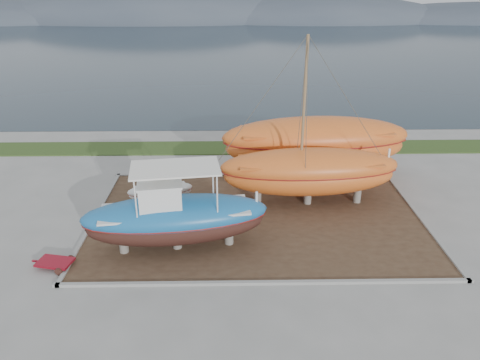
{
  "coord_description": "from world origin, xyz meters",
  "views": [
    {
      "loc": [
        -1.4,
        -19.11,
        12.59
      ],
      "look_at": [
        -0.98,
        4.0,
        2.36
      ],
      "focal_mm": 35.0,
      "sensor_mm": 36.0,
      "label": 1
    }
  ],
  "objects_px": {
    "blue_caique": "(175,209)",
    "white_dinghy": "(161,194)",
    "orange_bare_hull": "(315,149)",
    "red_trailer": "(55,264)",
    "orange_sailboat": "(312,125)"
  },
  "relations": [
    {
      "from": "white_dinghy",
      "to": "orange_bare_hull",
      "type": "relative_size",
      "value": 0.31
    },
    {
      "from": "blue_caique",
      "to": "orange_sailboat",
      "type": "bearing_deg",
      "value": 25.89
    },
    {
      "from": "orange_bare_hull",
      "to": "red_trailer",
      "type": "xyz_separation_m",
      "value": [
        -13.75,
        -10.23,
        -1.9
      ]
    },
    {
      "from": "white_dinghy",
      "to": "orange_bare_hull",
      "type": "height_order",
      "value": "orange_bare_hull"
    },
    {
      "from": "blue_caique",
      "to": "white_dinghy",
      "type": "relative_size",
      "value": 2.35
    },
    {
      "from": "white_dinghy",
      "to": "red_trailer",
      "type": "bearing_deg",
      "value": -134.82
    },
    {
      "from": "blue_caique",
      "to": "white_dinghy",
      "type": "bearing_deg",
      "value": 98.88
    },
    {
      "from": "orange_bare_hull",
      "to": "red_trailer",
      "type": "relative_size",
      "value": 5.15
    },
    {
      "from": "white_dinghy",
      "to": "red_trailer",
      "type": "height_order",
      "value": "white_dinghy"
    },
    {
      "from": "blue_caique",
      "to": "white_dinghy",
      "type": "distance_m",
      "value": 5.52
    },
    {
      "from": "white_dinghy",
      "to": "orange_sailboat",
      "type": "xyz_separation_m",
      "value": [
        8.73,
        -0.27,
        4.26
      ]
    },
    {
      "from": "blue_caique",
      "to": "orange_sailboat",
      "type": "relative_size",
      "value": 0.87
    },
    {
      "from": "white_dinghy",
      "to": "orange_bare_hull",
      "type": "xyz_separation_m",
      "value": [
        9.71,
        3.64,
        1.43
      ]
    },
    {
      "from": "white_dinghy",
      "to": "orange_sailboat",
      "type": "relative_size",
      "value": 0.37
    },
    {
      "from": "blue_caique",
      "to": "orange_sailboat",
      "type": "xyz_separation_m",
      "value": [
        7.22,
        4.8,
        2.68
      ]
    }
  ]
}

